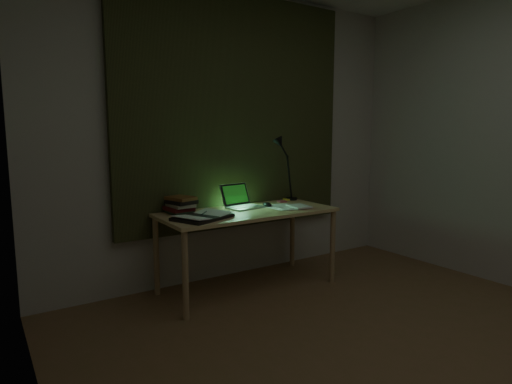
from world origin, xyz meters
TOP-DOWN VIEW (x-y plane):
  - floor at (0.00, 0.00)m, footprint 3.50×4.00m
  - wall_back at (0.00, 2.00)m, footprint 3.50×0.00m
  - wall_left at (-1.75, 0.00)m, footprint 0.00×4.00m
  - curtain at (0.00, 1.96)m, footprint 2.20×0.06m
  - desk at (-0.11, 1.61)m, footprint 1.43×0.63m
  - laptop at (-0.07, 1.72)m, footprint 0.33×0.36m
  - open_textbook at (-0.57, 1.51)m, footprint 0.48×0.42m
  - book_stack at (-0.62, 1.79)m, footprint 0.22×0.25m
  - loose_papers at (0.27, 1.50)m, footprint 0.37×0.39m
  - mouse at (0.12, 1.67)m, footprint 0.06×0.10m
  - sticky_yellow at (0.49, 1.86)m, footprint 0.09×0.09m
  - sticky_pink at (0.37, 1.80)m, footprint 0.07×0.07m
  - desk_lamp at (0.53, 1.86)m, footprint 0.38×0.30m

SIDE VIEW (x-z plane):
  - floor at x=0.00m, z-range 0.00..0.00m
  - desk at x=-0.11m, z-range 0.00..0.65m
  - sticky_pink at x=0.37m, z-range 0.65..0.67m
  - sticky_yellow at x=0.49m, z-range 0.65..0.67m
  - loose_papers at x=0.27m, z-range 0.65..0.67m
  - open_textbook at x=-0.57m, z-range 0.65..0.69m
  - mouse at x=0.12m, z-range 0.65..0.69m
  - book_stack at x=-0.62m, z-range 0.65..0.79m
  - laptop at x=-0.07m, z-range 0.65..0.86m
  - desk_lamp at x=0.53m, z-range 0.65..1.21m
  - wall_back at x=0.00m, z-range 0.00..2.50m
  - wall_left at x=-1.75m, z-range 0.00..2.50m
  - curtain at x=0.00m, z-range 0.45..2.45m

